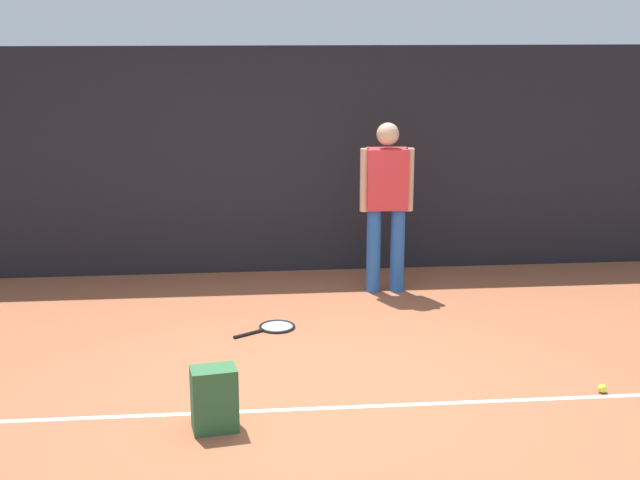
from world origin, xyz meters
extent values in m
plane|color=#9E5638|center=(0.00, 0.00, 0.00)|extent=(12.00, 12.00, 0.00)
cube|color=black|center=(0.00, 3.00, 1.20)|extent=(10.00, 0.10, 2.40)
cube|color=white|center=(0.00, -0.49, 0.00)|extent=(9.00, 0.05, 0.00)
cylinder|color=#2659A5|center=(0.94, 2.14, 0.42)|extent=(0.14, 0.14, 0.85)
cylinder|color=#2659A5|center=(0.70, 2.15, 0.42)|extent=(0.14, 0.14, 0.85)
cube|color=red|center=(0.82, 2.14, 1.15)|extent=(0.41, 0.23, 0.60)
sphere|color=#D8A884|center=(0.82, 2.14, 1.59)|extent=(0.22, 0.22, 0.22)
cylinder|color=#D8A884|center=(1.04, 2.14, 1.14)|extent=(0.09, 0.09, 0.62)
cylinder|color=#D8A884|center=(0.60, 2.15, 1.14)|extent=(0.09, 0.09, 0.62)
cylinder|color=black|center=(-0.57, 1.01, 0.01)|extent=(0.27, 0.19, 0.03)
torus|color=black|center=(-0.31, 1.17, 0.01)|extent=(0.45, 0.45, 0.02)
cylinder|color=#B2B2B2|center=(-0.31, 1.17, 0.01)|extent=(0.38, 0.38, 0.00)
cube|color=#2D6038|center=(-0.81, -0.74, 0.22)|extent=(0.33, 0.25, 0.44)
cube|color=#23562D|center=(-0.84, -0.60, 0.14)|extent=(0.23, 0.11, 0.20)
sphere|color=#CCE033|center=(2.01, -0.42, 0.03)|extent=(0.07, 0.07, 0.07)
camera|label=1|loc=(-0.60, -6.02, 2.67)|focal=48.13mm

